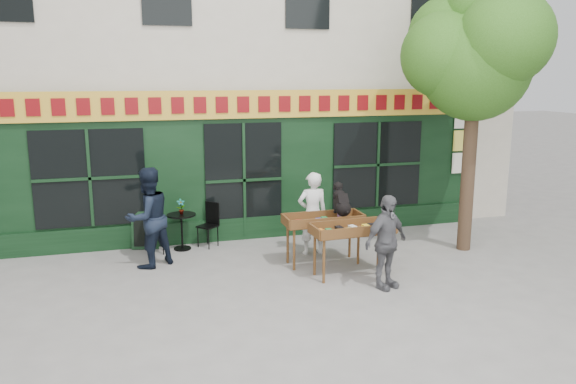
% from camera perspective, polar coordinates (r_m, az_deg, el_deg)
% --- Properties ---
extents(ground, '(80.00, 80.00, 0.00)m').
position_cam_1_polar(ground, '(10.55, -1.79, -8.22)').
color(ground, slate).
rests_on(ground, ground).
extents(building, '(14.00, 7.26, 10.00)m').
position_cam_1_polar(building, '(15.84, -7.53, 16.61)').
color(building, beige).
rests_on(building, ground).
extents(street_tree, '(3.05, 2.90, 5.60)m').
position_cam_1_polar(street_tree, '(12.07, 18.59, 13.55)').
color(street_tree, '#382619').
rests_on(street_tree, ground).
extents(book_cart_center, '(1.50, 0.62, 0.99)m').
position_cam_1_polar(book_cart_center, '(10.85, 3.59, -3.13)').
color(book_cart_center, brown).
rests_on(book_cart_center, ground).
extents(dog, '(0.34, 0.60, 0.60)m').
position_cam_1_polar(dog, '(10.81, 5.46, -0.66)').
color(dog, black).
rests_on(dog, book_cart_center).
extents(woman, '(0.62, 0.41, 1.71)m').
position_cam_1_polar(woman, '(11.44, 2.50, -2.18)').
color(woman, white).
rests_on(woman, ground).
extents(book_cart_right, '(1.53, 0.69, 0.99)m').
position_cam_1_polar(book_cart_right, '(10.27, 6.59, -4.04)').
color(book_cart_right, brown).
rests_on(book_cart_right, ground).
extents(man_right, '(1.04, 0.74, 1.64)m').
position_cam_1_polar(man_right, '(9.74, 9.93, -5.04)').
color(man_right, '#525357').
rests_on(man_right, ground).
extents(bistro_table, '(0.60, 0.60, 0.76)m').
position_cam_1_polar(bistro_table, '(11.98, -10.76, -3.26)').
color(bistro_table, black).
rests_on(bistro_table, ground).
extents(bistro_chair_left, '(0.39, 0.38, 0.95)m').
position_cam_1_polar(bistro_chair_left, '(11.85, -13.79, -3.49)').
color(bistro_chair_left, black).
rests_on(bistro_chair_left, ground).
extents(bistro_chair_right, '(0.51, 0.51, 0.95)m').
position_cam_1_polar(bistro_chair_right, '(12.15, -7.91, -2.88)').
color(bistro_chair_right, black).
rests_on(bistro_chair_right, ground).
extents(potted_plant, '(0.19, 0.15, 0.33)m').
position_cam_1_polar(potted_plant, '(11.89, -10.83, -1.47)').
color(potted_plant, gray).
rests_on(potted_plant, bistro_table).
extents(man_left, '(1.18, 1.11, 1.92)m').
position_cam_1_polar(man_left, '(10.97, -14.02, -2.54)').
color(man_left, black).
rests_on(man_left, ground).
extents(chalkboard, '(0.58, 0.28, 0.79)m').
position_cam_1_polar(chalkboard, '(12.23, -14.33, -3.81)').
color(chalkboard, black).
rests_on(chalkboard, ground).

